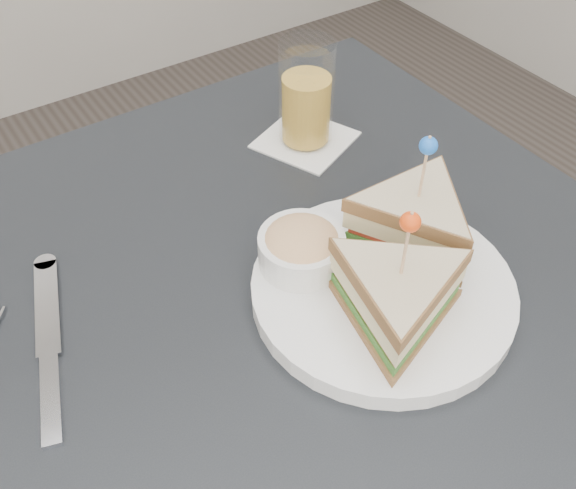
{
  "coord_description": "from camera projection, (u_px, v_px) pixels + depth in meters",
  "views": [
    {
      "loc": [
        -0.25,
        -0.37,
        1.26
      ],
      "look_at": [
        0.01,
        0.01,
        0.8
      ],
      "focal_mm": 40.0,
      "sensor_mm": 36.0,
      "label": 1
    }
  ],
  "objects": [
    {
      "name": "drink_set",
      "position": [
        306.0,
        100.0,
        0.82
      ],
      "size": [
        0.15,
        0.15,
        0.14
      ],
      "rotation": [
        0.0,
        0.0,
        0.4
      ],
      "color": "white",
      "rests_on": "table"
    },
    {
      "name": "table",
      "position": [
        286.0,
        332.0,
        0.73
      ],
      "size": [
        0.8,
        0.8,
        0.75
      ],
      "color": "black",
      "rests_on": "ground"
    },
    {
      "name": "cutlery_knife",
      "position": [
        49.0,
        348.0,
        0.61
      ],
      "size": [
        0.09,
        0.23,
        0.01
      ],
      "rotation": [
        0.0,
        0.0,
        -0.3
      ],
      "color": "silver",
      "rests_on": "table"
    },
    {
      "name": "plate_meal",
      "position": [
        390.0,
        263.0,
        0.64
      ],
      "size": [
        0.33,
        0.32,
        0.16
      ],
      "rotation": [
        0.0,
        0.0,
        -0.19
      ],
      "color": "white",
      "rests_on": "table"
    }
  ]
}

